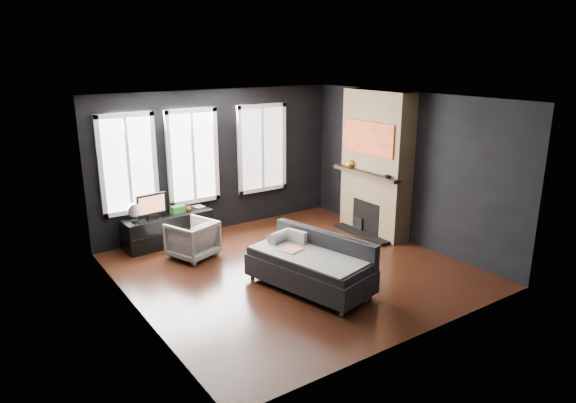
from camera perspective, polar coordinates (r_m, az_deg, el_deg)
floor at (r=8.29m, az=0.61°, el=-7.57°), size 5.00×5.00×0.00m
ceiling at (r=7.61m, az=0.67°, el=11.35°), size 5.00×5.00×0.00m
wall_back at (r=9.94m, az=-7.69°, el=4.50°), size 5.00×0.02×2.70m
wall_left at (r=6.78m, az=-16.93°, el=-1.63°), size 0.02×5.00×2.70m
wall_right at (r=9.47m, az=13.15°, el=3.62°), size 0.02×5.00×2.70m
windows at (r=9.56m, az=-10.26°, el=10.17°), size 4.00×0.16×1.76m
fireplace at (r=9.73m, az=9.75°, el=4.16°), size 0.70×1.62×2.70m
sofa at (r=7.51m, az=2.40°, el=-6.86°), size 1.35×2.04×0.80m
stripe_pillow at (r=7.85m, az=0.97°, el=-4.42°), size 0.18×0.35×0.34m
armchair at (r=8.80m, az=-10.58°, el=-3.95°), size 0.87×0.84×0.71m
media_console at (r=9.53m, az=-13.18°, el=-3.01°), size 1.64×0.62×0.55m
monitor at (r=9.26m, az=-14.95°, el=-0.29°), size 0.57×0.18×0.50m
desk_fan at (r=9.14m, az=-16.68°, el=-1.17°), size 0.25×0.25×0.34m
mug at (r=9.57m, az=-11.03°, el=-0.70°), size 0.12×0.11×0.11m
book at (r=9.71m, az=-10.41°, el=-0.04°), size 0.17×0.05×0.24m
storage_box at (r=9.48m, az=-12.15°, el=-0.86°), size 0.26×0.18×0.13m
mantel_vase at (r=9.90m, az=6.89°, el=4.27°), size 0.20×0.20×0.17m
mantel_clock at (r=9.20m, az=10.97°, el=2.76°), size 0.16×0.16×0.04m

